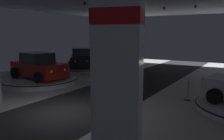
% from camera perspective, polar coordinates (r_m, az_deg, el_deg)
% --- Properties ---
extents(ground, '(24.00, 44.00, 0.06)m').
position_cam_1_polar(ground, '(10.49, -11.46, -9.92)').
color(ground, '#B2B2B7').
extents(brand_sign_pylon, '(1.38, 0.92, 4.37)m').
position_cam_1_polar(brand_sign_pylon, '(5.50, 1.26, -2.08)').
color(brand_sign_pylon, slate).
rests_on(brand_sign_pylon, ground).
extents(display_platform_far_left, '(5.86, 5.86, 0.24)m').
position_cam_1_polar(display_platform_far_left, '(22.83, -7.26, 0.61)').
color(display_platform_far_left, silver).
rests_on(display_platform_far_left, ground).
extents(display_car_far_left, '(4.01, 4.42, 1.71)m').
position_cam_1_polar(display_car_far_left, '(22.75, -7.30, 2.78)').
color(display_car_far_left, black).
rests_on(display_car_far_left, display_platform_far_left).
extents(display_platform_mid_left, '(5.07, 5.07, 0.33)m').
position_cam_1_polar(display_platform_mid_left, '(16.88, -16.82, -2.35)').
color(display_platform_mid_left, silver).
rests_on(display_platform_mid_left, ground).
extents(display_car_mid_left, '(4.44, 2.76, 1.71)m').
position_cam_1_polar(display_car_mid_left, '(16.77, -17.01, 0.72)').
color(display_car_mid_left, maroon).
rests_on(display_car_mid_left, display_platform_mid_left).
extents(display_platform_deep_left, '(4.81, 4.81, 0.29)m').
position_cam_1_polar(display_platform_deep_left, '(27.79, 0.98, 2.15)').
color(display_platform_deep_left, '#333338').
rests_on(display_platform_deep_left, ground).
extents(display_car_deep_left, '(4.56, 3.25, 1.71)m').
position_cam_1_polar(display_car_deep_left, '(27.71, 0.92, 3.99)').
color(display_car_deep_left, '#B77519').
rests_on(display_car_deep_left, display_platform_deep_left).
extents(visitor_walking_near, '(0.32, 0.32, 1.59)m').
position_cam_1_polar(visitor_walking_near, '(15.56, -1.16, -0.17)').
color(visitor_walking_near, black).
rests_on(visitor_walking_near, ground).
extents(stanchion_b, '(0.28, 0.28, 1.01)m').
position_cam_1_polar(stanchion_b, '(7.77, -3.71, -13.36)').
color(stanchion_b, '#333338').
rests_on(stanchion_b, ground).
extents(stanchion_c, '(0.28, 0.28, 1.01)m').
position_cam_1_polar(stanchion_c, '(12.49, 17.52, -5.26)').
color(stanchion_c, '#333338').
rests_on(stanchion_c, ground).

